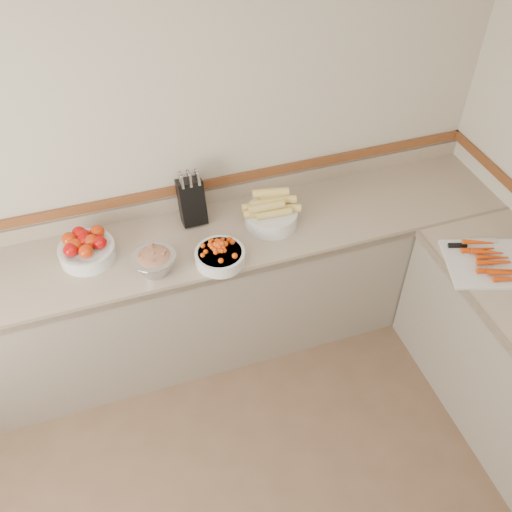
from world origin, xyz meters
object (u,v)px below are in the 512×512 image
object	(u,v)px
tomato_bowl	(86,248)
corn_bowl	(271,213)
cherry_tomato_bowl	(220,255)
rhubarb_bowl	(154,261)
cutting_board	(491,262)
knife_block	(192,201)

from	to	relation	value
tomato_bowl	corn_bowl	size ratio (longest dim) A/B	0.89
cherry_tomato_bowl	rhubarb_bowl	distance (m)	0.36
corn_bowl	cutting_board	xyz separation A→B (m)	(1.04, -0.72, -0.06)
corn_bowl	cutting_board	size ratio (longest dim) A/B	0.60
knife_block	cherry_tomato_bowl	distance (m)	0.41
tomato_bowl	rhubarb_bowl	world-z (taller)	tomato_bowl
corn_bowl	rhubarb_bowl	xyz separation A→B (m)	(-0.73, -0.18, -0.01)
tomato_bowl	cherry_tomato_bowl	bearing A→B (deg)	-21.09
tomato_bowl	cutting_board	bearing A→B (deg)	-19.99
knife_block	rhubarb_bowl	bearing A→B (deg)	-130.02
corn_bowl	rhubarb_bowl	size ratio (longest dim) A/B	1.41
knife_block	cherry_tomato_bowl	bearing A→B (deg)	-82.20
tomato_bowl	cutting_board	distance (m)	2.25
cherry_tomato_bowl	corn_bowl	size ratio (longest dim) A/B	0.81
corn_bowl	rhubarb_bowl	distance (m)	0.75
knife_block	cherry_tomato_bowl	size ratio (longest dim) A/B	1.26
tomato_bowl	cutting_board	world-z (taller)	tomato_bowl
cherry_tomato_bowl	corn_bowl	distance (m)	0.44
knife_block	cherry_tomato_bowl	xyz separation A→B (m)	(0.05, -0.40, -0.09)
knife_block	tomato_bowl	size ratio (longest dim) A/B	1.14
tomato_bowl	cherry_tomato_bowl	xyz separation A→B (m)	(0.69, -0.27, -0.02)
tomato_bowl	corn_bowl	bearing A→B (deg)	-2.73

